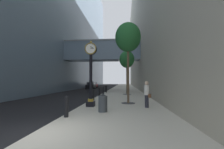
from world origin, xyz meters
TOP-DOWN VIEW (x-y plane):
  - ground_plane at (0.00, 27.00)m, footprint 110.00×110.00m
  - sidewalk_right at (2.95, 30.00)m, footprint 5.90×80.00m
  - building_block_left at (-12.25, 29.96)m, footprint 23.02×80.00m
  - building_block_right at (10.40, 30.00)m, footprint 9.00×80.00m
  - street_clock at (0.79, 5.54)m, footprint 0.84×0.55m
  - bollard_nearest at (0.29, 2.37)m, footprint 0.23×0.23m
  - bollard_third at (0.29, 8.75)m, footprint 0.23×0.23m
  - bollard_fourth at (0.29, 11.94)m, footprint 0.23×0.23m
  - bollard_fifth at (0.29, 15.13)m, footprint 0.23×0.23m
  - bollard_sixth at (0.29, 18.32)m, footprint 0.23×0.23m
  - street_tree_near at (3.46, 7.26)m, footprint 2.08×2.08m
  - street_tree_mid_near at (3.46, 15.11)m, footprint 1.98×1.98m
  - trash_bin at (1.92, 3.79)m, footprint 0.53×0.53m
  - pedestrian_walking at (4.67, 5.43)m, footprint 0.52×0.49m
  - car_black_near at (-4.77, 30.18)m, footprint 2.14×4.59m
  - car_red_mid at (-5.40, 35.15)m, footprint 2.20×4.10m

SIDE VIEW (x-z plane):
  - ground_plane at x=0.00m, z-range 0.00..0.00m
  - sidewalk_right at x=2.95m, z-range 0.00..0.14m
  - trash_bin at x=1.92m, z-range 0.15..1.20m
  - bollard_nearest at x=0.29m, z-range 0.16..1.22m
  - bollard_third at x=0.29m, z-range 0.16..1.22m
  - bollard_fourth at x=0.29m, z-range 0.16..1.22m
  - bollard_fifth at x=0.29m, z-range 0.16..1.22m
  - bollard_sixth at x=0.29m, z-range 0.16..1.22m
  - car_black_near at x=-4.77m, z-range -0.02..1.61m
  - car_red_mid at x=-5.40m, z-range -0.03..1.64m
  - pedestrian_walking at x=4.67m, z-range 0.20..1.97m
  - street_clock at x=0.79m, z-range 0.37..5.01m
  - street_tree_mid_near at x=3.46m, z-range 1.85..7.64m
  - street_tree_near at x=3.46m, z-range 2.16..8.71m
  - building_block_right at x=10.40m, z-range 0.00..31.95m
  - building_block_left at x=-12.25m, z-range -0.07..39.49m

